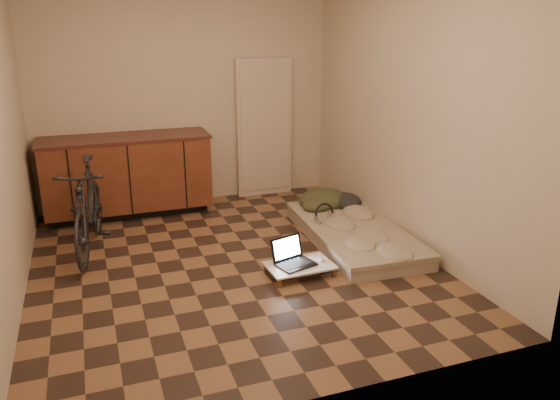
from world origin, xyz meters
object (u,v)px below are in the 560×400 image
object	(u,v)px
bicycle	(87,203)
laptop	(293,258)
futon	(354,233)
lap_desk	(300,266)

from	to	relation	value
bicycle	laptop	xyz separation A→B (m)	(1.64, -1.10, -0.35)
bicycle	futon	bearing A→B (deg)	-4.36
bicycle	lap_desk	bearing A→B (deg)	-24.86
bicycle	lap_desk	distance (m)	2.09
bicycle	laptop	size ratio (longest dim) A/B	3.97
lap_desk	laptop	xyz separation A→B (m)	(-0.05, 0.05, 0.06)
futon	lap_desk	xyz separation A→B (m)	(-0.81, -0.54, 0.01)
lap_desk	laptop	size ratio (longest dim) A/B	1.55
futon	laptop	bearing A→B (deg)	-146.92
bicycle	lap_desk	xyz separation A→B (m)	(1.69, -1.15, -0.41)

